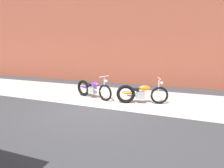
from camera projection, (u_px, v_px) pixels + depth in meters
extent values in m
plane|color=#38383A|center=(95.00, 107.00, 6.44)|extent=(80.00, 80.00, 0.00)
cube|color=#B2ADA3|center=(112.00, 96.00, 8.05)|extent=(36.00, 3.50, 0.01)
cube|color=brown|center=(132.00, 31.00, 10.60)|extent=(36.00, 0.50, 6.45)
torus|color=black|center=(105.00, 93.00, 7.22)|extent=(0.67, 0.28, 0.68)
torus|color=black|center=(83.00, 88.00, 8.01)|extent=(0.74, 0.34, 0.73)
cylinder|color=silver|center=(94.00, 90.00, 7.61)|extent=(1.20, 0.42, 0.06)
cube|color=#99999E|center=(92.00, 90.00, 7.66)|extent=(0.37, 0.31, 0.28)
ellipsoid|color=#6B2D93|center=(95.00, 84.00, 7.51)|extent=(0.48, 0.31, 0.20)
ellipsoid|color=#6B2D93|center=(84.00, 87.00, 7.97)|extent=(0.47, 0.30, 0.10)
cube|color=black|center=(89.00, 85.00, 7.75)|extent=(0.33, 0.27, 0.08)
cylinder|color=silver|center=(104.00, 85.00, 7.19)|extent=(0.06, 0.06, 0.62)
cylinder|color=silver|center=(104.00, 77.00, 7.12)|extent=(0.20, 0.56, 0.03)
sphere|color=white|center=(106.00, 81.00, 7.09)|extent=(0.11, 0.11, 0.11)
cylinder|color=silver|center=(91.00, 91.00, 7.94)|extent=(0.54, 0.22, 0.06)
torus|color=black|center=(159.00, 95.00, 6.80)|extent=(0.68, 0.27, 0.68)
torus|color=black|center=(126.00, 94.00, 6.90)|extent=(0.74, 0.33, 0.73)
cylinder|color=silver|center=(142.00, 94.00, 6.85)|extent=(1.20, 0.40, 0.06)
cube|color=#99999E|center=(140.00, 95.00, 6.86)|extent=(0.37, 0.30, 0.28)
ellipsoid|color=orange|center=(145.00, 88.00, 6.80)|extent=(0.48, 0.30, 0.20)
ellipsoid|color=orange|center=(127.00, 93.00, 6.89)|extent=(0.47, 0.30, 0.10)
cube|color=black|center=(135.00, 89.00, 6.84)|extent=(0.32, 0.27, 0.08)
cylinder|color=silver|center=(159.00, 88.00, 6.75)|extent=(0.05, 0.05, 0.62)
cylinder|color=silver|center=(159.00, 78.00, 6.68)|extent=(0.19, 0.57, 0.03)
sphere|color=white|center=(162.00, 83.00, 6.70)|extent=(0.11, 0.11, 0.11)
cylinder|color=silver|center=(134.00, 96.00, 7.04)|extent=(0.55, 0.21, 0.06)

